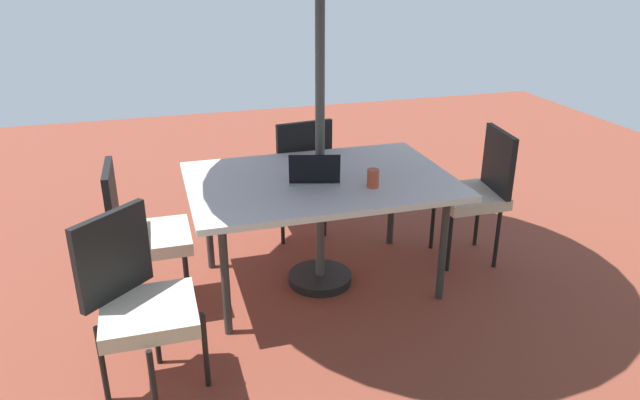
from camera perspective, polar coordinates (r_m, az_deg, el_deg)
ground_plane at (r=4.22m, az=0.00°, el=-7.93°), size 10.00×10.00×0.02m
dining_table at (r=3.90m, az=0.00°, el=1.38°), size 1.71×1.15×0.78m
chair_east at (r=3.83m, az=-16.74°, el=-2.83°), size 0.47×0.46×0.98m
chair_south at (r=4.68m, az=-2.14°, el=2.85°), size 0.47×0.48×0.98m
chair_northeast at (r=3.11m, az=-16.96°, el=-9.04°), size 0.59×0.59×0.98m
chair_west at (r=4.46m, az=14.73°, el=1.06°), size 0.49×0.48×0.98m
laptop at (r=3.79m, az=-0.53°, el=2.35°), size 0.37×0.32×0.21m
cup at (r=3.73m, az=5.09°, el=2.08°), size 0.08×0.08×0.12m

